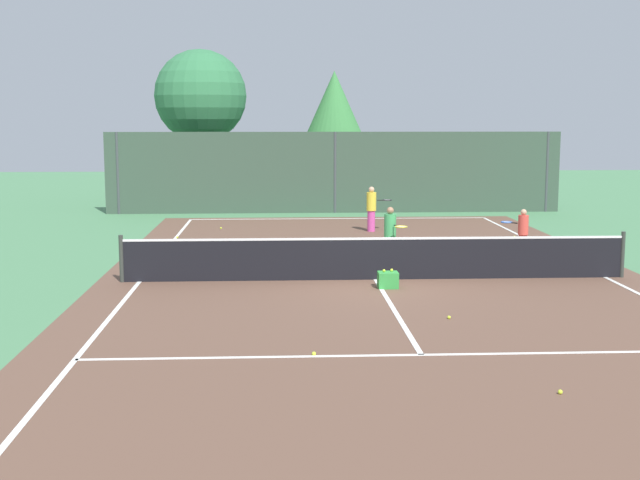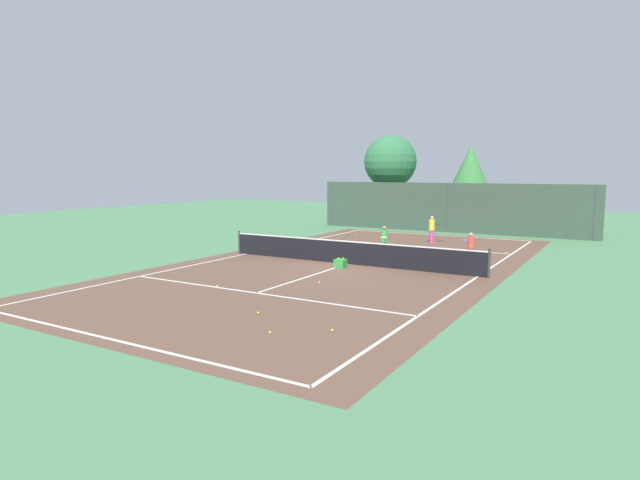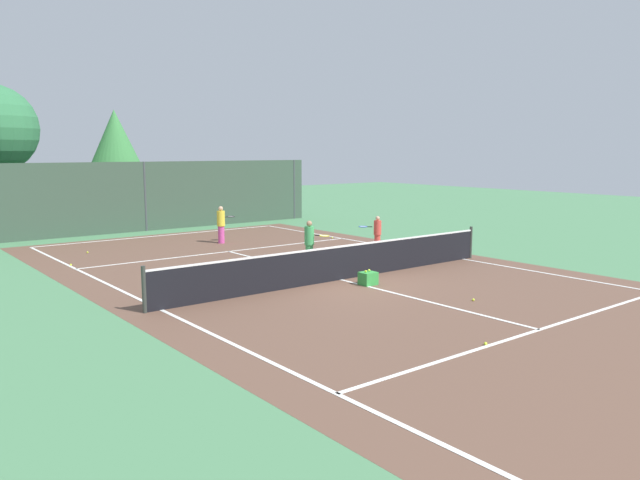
{
  "view_description": "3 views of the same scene",
  "coord_description": "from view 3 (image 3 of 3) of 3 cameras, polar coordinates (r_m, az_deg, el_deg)",
  "views": [
    {
      "loc": [
        -2.3,
        -19.57,
        3.81
      ],
      "look_at": [
        -1.35,
        -0.84,
        1.07
      ],
      "focal_mm": 47.81,
      "sensor_mm": 36.0,
      "label": 1
    },
    {
      "loc": [
        10.38,
        -19.96,
        3.93
      ],
      "look_at": [
        -1.01,
        -0.64,
        1.04
      ],
      "focal_mm": 29.93,
      "sensor_mm": 36.0,
      "label": 2
    },
    {
      "loc": [
        -11.27,
        -13.28,
        3.69
      ],
      "look_at": [
        -1.23,
        -0.59,
        1.34
      ],
      "focal_mm": 34.54,
      "sensor_mm": 36.0,
      "label": 3
    }
  ],
  "objects": [
    {
      "name": "tennis_ball_7",
      "position": [
        23.92,
        -20.73,
        -1.08
      ],
      "size": [
        0.07,
        0.07,
        0.07
      ],
      "primitive_type": "sphere",
      "color": "#CCE533",
      "rests_on": "ground_plane"
    },
    {
      "name": "tree_0",
      "position": [
        33.49,
        -18.44,
        8.46
      ],
      "size": [
        3.06,
        3.06,
        5.77
      ],
      "color": "brown",
      "rests_on": "ground_plane"
    },
    {
      "name": "player_1",
      "position": [
        25.04,
        -9.13,
        1.47
      ],
      "size": [
        0.9,
        0.51,
        1.49
      ],
      "color": "#D14799",
      "rests_on": "ground_plane"
    },
    {
      "name": "tennis_ball_0",
      "position": [
        21.52,
        -22.08,
        -2.14
      ],
      "size": [
        0.07,
        0.07,
        0.07
      ],
      "primitive_type": "sphere",
      "color": "#CCE533",
      "rests_on": "ground_plane"
    },
    {
      "name": "tennis_ball_1",
      "position": [
        15.78,
        14.02,
        -5.4
      ],
      "size": [
        0.07,
        0.07,
        0.07
      ],
      "primitive_type": "sphere",
      "color": "#CCE533",
      "rests_on": "ground_plane"
    },
    {
      "name": "tennis_ball_2",
      "position": [
        12.35,
        15.09,
        -9.26
      ],
      "size": [
        0.07,
        0.07,
        0.07
      ],
      "primitive_type": "sphere",
      "color": "#CCE533",
      "rests_on": "ground_plane"
    },
    {
      "name": "player_2",
      "position": [
        22.85,
        5.28,
        0.66
      ],
      "size": [
        0.72,
        0.78,
        1.31
      ],
      "color": "#E54C3F",
      "rests_on": "ground_plane"
    },
    {
      "name": "player_0",
      "position": [
        19.85,
        -0.95,
        -0.23
      ],
      "size": [
        0.59,
        0.89,
        1.47
      ],
      "color": "#3FA559",
      "rests_on": "ground_plane"
    },
    {
      "name": "ball_crate",
      "position": [
        17.15,
        4.47,
        -3.57
      ],
      "size": [
        0.45,
        0.38,
        0.43
      ],
      "color": "green",
      "rests_on": "ground_plane"
    },
    {
      "name": "tennis_ball_6",
      "position": [
        26.12,
        1.15,
        0.21
      ],
      "size": [
        0.07,
        0.07,
        0.07
      ],
      "primitive_type": "sphere",
      "color": "#CCE533",
      "rests_on": "ground_plane"
    },
    {
      "name": "court_surface",
      "position": [
        17.8,
        1.93,
        -3.7
      ],
      "size": [
        13.0,
        25.0,
        0.01
      ],
      "color": "brown",
      "rests_on": "ground_plane"
    },
    {
      "name": "ground_plane",
      "position": [
        17.8,
        1.93,
        -3.71
      ],
      "size": [
        80.0,
        80.0,
        0.0
      ],
      "primitive_type": "plane",
      "color": "#4C8456"
    },
    {
      "name": "tennis_net",
      "position": [
        17.7,
        1.94,
        -2.09
      ],
      "size": [
        11.9,
        0.1,
        1.1
      ],
      "color": "#333833",
      "rests_on": "ground_plane"
    },
    {
      "name": "tennis_ball_8",
      "position": [
        21.04,
        -8.36,
        -1.84
      ],
      "size": [
        0.07,
        0.07,
        0.07
      ],
      "primitive_type": "sphere",
      "color": "#CCE533",
      "rests_on": "ground_plane"
    },
    {
      "name": "perimeter_fence",
      "position": [
        29.59,
        -15.9,
        3.89
      ],
      "size": [
        18.0,
        0.12,
        3.2
      ],
      "color": "#384C3D",
      "rests_on": "ground_plane"
    }
  ]
}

